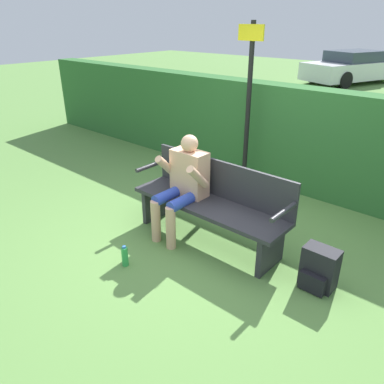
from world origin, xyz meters
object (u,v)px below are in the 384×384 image
object	(u,v)px
park_bench	(212,202)
person_seated	(183,181)
water_bottle	(125,256)
parked_car	(354,67)
signpost	(248,99)
backpack	(319,269)

from	to	relation	value
park_bench	person_seated	world-z (taller)	person_seated
park_bench	water_bottle	size ratio (longest dim) A/B	8.05
park_bench	parked_car	xyz separation A→B (m)	(-3.02, 12.81, 0.12)
person_seated	signpost	distance (m)	1.84
park_bench	signpost	xyz separation A→B (m)	(-0.60, 1.58, 0.85)
signpost	parked_car	distance (m)	11.51
signpost	park_bench	bearing A→B (deg)	-69.04
park_bench	person_seated	bearing A→B (deg)	-158.66
park_bench	backpack	size ratio (longest dim) A/B	4.56
parked_car	park_bench	bearing A→B (deg)	-146.49
backpack	parked_car	xyz separation A→B (m)	(-4.36, 12.83, 0.40)
backpack	parked_car	size ratio (longest dim) A/B	0.09
water_bottle	signpost	distance (m)	2.89
person_seated	parked_car	bearing A→B (deg)	101.79
water_bottle	backpack	bearing A→B (deg)	31.29
park_bench	backpack	world-z (taller)	park_bench
backpack	water_bottle	bearing A→B (deg)	-148.71
person_seated	backpack	xyz separation A→B (m)	(1.66, 0.10, -0.48)
backpack	signpost	xyz separation A→B (m)	(-1.94, 1.60, 1.13)
park_bench	signpost	bearing A→B (deg)	110.96
backpack	signpost	bearing A→B (deg)	140.52
backpack	park_bench	bearing A→B (deg)	179.03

